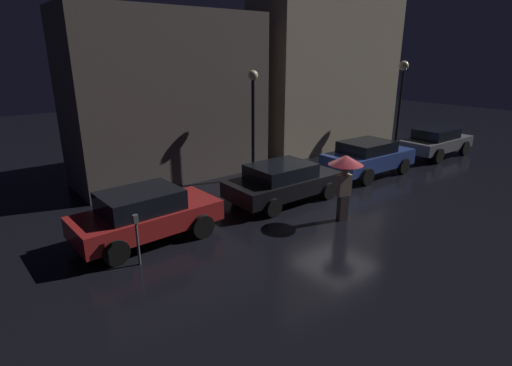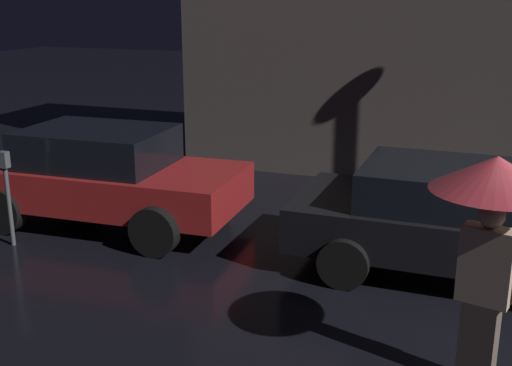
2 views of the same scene
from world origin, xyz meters
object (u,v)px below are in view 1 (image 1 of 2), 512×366
at_px(parking_meter, 137,234).
at_px(parked_car_black, 283,181).
at_px(parked_car_grey, 436,141).
at_px(street_lamp_far, 402,84).
at_px(parked_car_red, 145,214).
at_px(pedestrian_with_umbrella, 345,169).
at_px(street_lamp_near, 253,108).
at_px(parked_car_blue, 368,157).

bearing_deg(parking_meter, parked_car_black, 11.52).
bearing_deg(parked_car_grey, street_lamp_far, 93.86).
bearing_deg(parked_car_grey, parked_car_red, -179.44).
distance_m(pedestrian_with_umbrella, street_lamp_near, 5.31).
height_order(parked_car_red, parked_car_grey, parked_car_red).
distance_m(parked_car_blue, pedestrian_with_umbrella, 5.40).
relative_size(parked_car_grey, street_lamp_far, 0.91).
bearing_deg(parking_meter, parked_car_red, 58.68).
distance_m(parked_car_black, parking_meter, 5.95).
relative_size(parked_car_black, parking_meter, 3.16).
distance_m(parked_car_red, parking_meter, 1.43).
xyz_separation_m(parked_car_black, parking_meter, (-5.83, -1.19, 0.11)).
distance_m(parked_car_black, street_lamp_far, 10.80).
bearing_deg(street_lamp_far, parked_car_blue, -158.42).
height_order(parked_car_red, parked_car_black, parked_car_red).
bearing_deg(street_lamp_near, parked_car_blue, -31.36).
relative_size(parked_car_red, parking_meter, 3.04).
bearing_deg(parked_car_black, street_lamp_near, 74.88).
relative_size(parked_car_grey, street_lamp_near, 0.96).
distance_m(street_lamp_near, street_lamp_far, 9.50).
xyz_separation_m(parked_car_blue, parked_car_grey, (5.39, -0.13, -0.02)).
height_order(parked_car_red, pedestrian_with_umbrella, pedestrian_with_umbrella).
bearing_deg(street_lamp_far, parked_car_black, -167.83).
xyz_separation_m(parked_car_blue, street_lamp_near, (-4.20, 2.56, 2.15)).
relative_size(parked_car_blue, street_lamp_far, 0.90).
bearing_deg(parked_car_red, parked_car_blue, -1.74).
bearing_deg(street_lamp_far, pedestrian_with_umbrella, -154.87).
xyz_separation_m(parked_car_blue, pedestrian_with_umbrella, (-4.66, -2.57, 0.87)).
relative_size(parked_car_blue, parked_car_grey, 0.99).
relative_size(parked_car_black, street_lamp_near, 0.96).
height_order(parked_car_red, street_lamp_near, street_lamp_near).
height_order(parked_car_grey, parking_meter, parked_car_grey).
bearing_deg(parked_car_grey, pedestrian_with_umbrella, -165.60).
height_order(parked_car_black, pedestrian_with_umbrella, pedestrian_with_umbrella).
bearing_deg(street_lamp_near, parked_car_grey, -15.69).
height_order(pedestrian_with_umbrella, street_lamp_near, street_lamp_near).
xyz_separation_m(pedestrian_with_umbrella, street_lamp_far, (9.94, 4.66, 1.78)).
bearing_deg(parked_car_grey, parked_car_blue, 179.33).
bearing_deg(street_lamp_near, street_lamp_far, -2.86).
bearing_deg(parked_car_black, parked_car_grey, 0.42).
relative_size(parked_car_red, pedestrian_with_umbrella, 1.94).
xyz_separation_m(pedestrian_with_umbrella, street_lamp_near, (0.47, 5.13, 1.28)).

